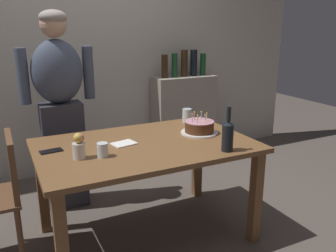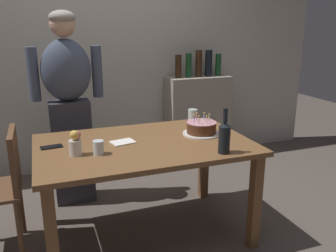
{
  "view_description": "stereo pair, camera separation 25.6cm",
  "coord_description": "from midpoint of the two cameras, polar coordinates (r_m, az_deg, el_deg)",
  "views": [
    {
      "loc": [
        -0.9,
        -2.19,
        1.55
      ],
      "look_at": [
        0.19,
        0.02,
        0.84
      ],
      "focal_mm": 37.84,
      "sensor_mm": 36.0,
      "label": 1
    },
    {
      "loc": [
        -0.67,
        -2.3,
        1.55
      ],
      "look_at": [
        0.19,
        0.02,
        0.84
      ],
      "focal_mm": 37.84,
      "sensor_mm": 36.0,
      "label": 2
    }
  ],
  "objects": [
    {
      "name": "water_glass_far",
      "position": [
        2.3,
        -13.66,
        -3.82
      ],
      "size": [
        0.07,
        0.07,
        0.09
      ],
      "primitive_type": "cylinder",
      "color": "silver",
      "rests_on": "dining_table"
    },
    {
      "name": "ground_plane",
      "position": [
        2.84,
        -6.1,
        -17.12
      ],
      "size": [
        10.0,
        10.0,
        0.0
      ],
      "primitive_type": "plane",
      "color": "#564C44"
    },
    {
      "name": "shelf_cabinet",
      "position": [
        4.15,
        0.76,
        1.56
      ],
      "size": [
        0.72,
        0.3,
        1.28
      ],
      "color": "#9E9384",
      "rests_on": "ground_plane"
    },
    {
      "name": "dining_table",
      "position": [
        2.55,
        -6.52,
        -4.91
      ],
      "size": [
        1.5,
        0.96,
        0.74
      ],
      "color": "brown",
      "rests_on": "ground_plane"
    },
    {
      "name": "water_glass_near",
      "position": [
        3.03,
        0.65,
        1.7
      ],
      "size": [
        0.08,
        0.08,
        0.11
      ],
      "primitive_type": "cylinder",
      "color": "silver",
      "rests_on": "dining_table"
    },
    {
      "name": "person_man_bearded",
      "position": [
        3.11,
        -19.24,
        2.63
      ],
      "size": [
        0.61,
        0.27,
        1.66
      ],
      "rotation": [
        0.0,
        0.0,
        3.14
      ],
      "color": "#33333D",
      "rests_on": "ground_plane"
    },
    {
      "name": "flower_vase",
      "position": [
        2.3,
        -17.3,
        -3.15
      ],
      "size": [
        0.08,
        0.08,
        0.17
      ],
      "color": "silver",
      "rests_on": "dining_table"
    },
    {
      "name": "cell_phone",
      "position": [
        2.5,
        -21.15,
        -3.83
      ],
      "size": [
        0.15,
        0.09,
        0.01
      ],
      "primitive_type": "cube",
      "rotation": [
        0.0,
        0.0,
        0.11
      ],
      "color": "black",
      "rests_on": "dining_table"
    },
    {
      "name": "birthday_cake",
      "position": [
        2.71,
        2.38,
        -0.29
      ],
      "size": [
        0.28,
        0.28,
        0.16
      ],
      "color": "white",
      "rests_on": "dining_table"
    },
    {
      "name": "wine_bottle",
      "position": [
        2.33,
        6.52,
        -1.44
      ],
      "size": [
        0.08,
        0.08,
        0.3
      ],
      "color": "black",
      "rests_on": "dining_table"
    },
    {
      "name": "back_wall",
      "position": [
        3.88,
        -14.84,
        11.88
      ],
      "size": [
        5.2,
        0.1,
        2.6
      ],
      "primitive_type": "cube",
      "color": "beige",
      "rests_on": "ground_plane"
    },
    {
      "name": "napkin_stack",
      "position": [
        2.52,
        -10.04,
        -2.86
      ],
      "size": [
        0.18,
        0.15,
        0.01
      ],
      "primitive_type": "cube",
      "rotation": [
        0.0,
        0.0,
        0.21
      ],
      "color": "white",
      "rests_on": "dining_table"
    }
  ]
}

